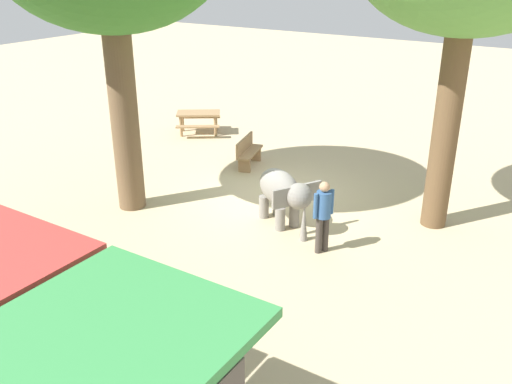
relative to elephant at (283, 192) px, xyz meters
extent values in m
plane|color=tan|center=(1.01, -1.38, -0.83)|extent=(60.00, 60.00, 0.00)
cylinder|color=gray|center=(-0.26, -0.08, -0.56)|extent=(0.24, 0.24, 0.56)
cylinder|color=gray|center=(-0.07, 0.26, -0.56)|extent=(0.24, 0.24, 0.56)
cylinder|color=gray|center=(0.41, -0.45, -0.56)|extent=(0.24, 0.24, 0.56)
cylinder|color=gray|center=(0.60, -0.11, -0.56)|extent=(0.24, 0.24, 0.56)
ellipsoid|color=gray|center=(0.17, -0.09, 0.06)|extent=(1.56, 1.28, 0.83)
sphere|color=gray|center=(-0.58, 0.32, 0.16)|extent=(0.59, 0.59, 0.59)
cone|color=gray|center=(-0.78, 0.42, -0.37)|extent=(0.19, 0.19, 0.93)
cube|color=gray|center=(-0.69, -0.07, 0.16)|extent=(0.30, 0.46, 0.44)
cube|color=gray|center=(-0.31, 0.62, 0.16)|extent=(0.30, 0.46, 0.44)
cylinder|color=#3F3833|center=(-1.31, 0.75, -0.42)|extent=(0.14, 0.14, 0.82)
cylinder|color=#3F3833|center=(-1.39, 0.59, -0.42)|extent=(0.14, 0.14, 0.82)
cylinder|color=#33598C|center=(-1.35, 0.67, 0.28)|extent=(0.32, 0.32, 0.58)
sphere|color=tan|center=(-1.35, 0.67, 0.68)|extent=(0.22, 0.22, 0.22)
cylinder|color=#33598C|center=(-1.25, 0.85, 0.29)|extent=(0.09, 0.09, 0.55)
cylinder|color=#33598C|center=(-1.44, 0.48, 0.29)|extent=(0.09, 0.09, 0.55)
cylinder|color=brown|center=(-2.99, -1.96, 1.53)|extent=(0.58, 0.58, 4.72)
cylinder|color=brown|center=(3.76, 1.14, 1.52)|extent=(0.67, 0.67, 4.70)
cube|color=#9E7A51|center=(2.82, -2.89, -0.38)|extent=(0.75, 1.46, 0.06)
cube|color=#9E7A51|center=(2.98, -2.84, -0.15)|extent=(0.42, 1.37, 0.40)
cube|color=#9E7A51|center=(2.96, -3.39, -0.62)|extent=(0.37, 0.17, 0.42)
cube|color=#9E7A51|center=(2.68, -2.38, -0.62)|extent=(0.37, 0.17, 0.42)
cube|color=#9E7A51|center=(6.17, -4.69, -0.08)|extent=(1.69, 1.51, 0.06)
cylinder|color=#9E7A51|center=(6.48, -4.08, -0.47)|extent=(0.10, 0.10, 0.72)
cylinder|color=#9E7A51|center=(6.85, -4.61, -0.47)|extent=(0.10, 0.10, 0.72)
cylinder|color=#9E7A51|center=(5.49, -4.76, -0.47)|extent=(0.10, 0.10, 0.72)
cylinder|color=#9E7A51|center=(5.86, -5.29, -0.47)|extent=(0.10, 0.10, 0.72)
cube|color=#9E7A51|center=(5.82, -4.18, -0.39)|extent=(1.37, 1.05, 0.05)
cube|color=#9E7A51|center=(6.52, -5.20, -0.39)|extent=(1.37, 1.05, 0.05)
cube|color=#388C47|center=(-2.20, 7.31, 1.63)|extent=(2.50, 2.50, 0.12)
cylinder|color=gray|center=(-1.30, 6.50, 0.37)|extent=(0.10, 0.10, 2.40)
cylinder|color=gray|center=(-0.50, 6.50, 0.37)|extent=(0.10, 0.10, 2.40)
camera|label=1|loc=(-5.83, 10.30, 5.08)|focal=38.98mm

